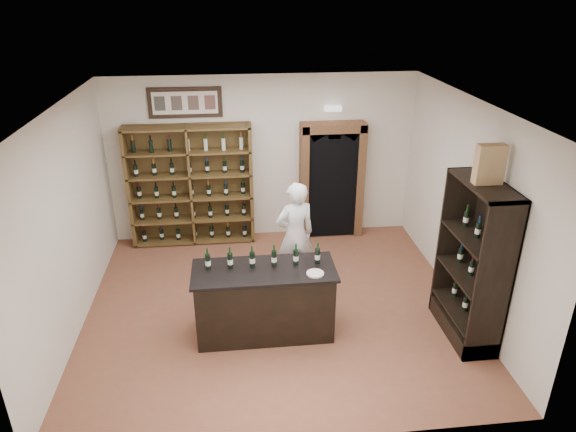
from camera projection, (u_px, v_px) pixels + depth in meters
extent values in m
plane|color=brown|center=(276.00, 306.00, 7.66)|extent=(5.50, 5.50, 0.00)
plane|color=white|center=(273.00, 106.00, 6.41)|extent=(5.50, 5.50, 0.00)
cube|color=silver|center=(263.00, 158.00, 9.30)|extent=(5.50, 0.04, 3.00)
cube|color=silver|center=(67.00, 224.00, 6.76)|extent=(0.04, 5.00, 3.00)
cube|color=silver|center=(467.00, 206.00, 7.31)|extent=(0.04, 5.00, 3.00)
cube|color=brown|center=(192.00, 183.00, 9.30)|extent=(2.20, 0.02, 2.20)
cube|color=brown|center=(130.00, 189.00, 9.03)|extent=(0.06, 0.38, 2.20)
cube|color=brown|center=(251.00, 184.00, 9.25)|extent=(0.06, 0.38, 2.20)
cube|color=brown|center=(191.00, 186.00, 9.14)|extent=(0.04, 0.38, 2.20)
cube|color=brown|center=(196.00, 239.00, 9.58)|extent=(2.18, 0.38, 0.04)
cube|color=brown|center=(194.00, 218.00, 9.40)|extent=(2.18, 0.38, 0.04)
cube|color=brown|center=(192.00, 197.00, 9.23)|extent=(2.18, 0.38, 0.03)
cube|color=brown|center=(190.00, 175.00, 9.05)|extent=(2.18, 0.38, 0.04)
cube|color=brown|center=(188.00, 152.00, 8.88)|extent=(2.18, 0.38, 0.04)
cube|color=brown|center=(186.00, 128.00, 8.70)|extent=(2.18, 0.38, 0.04)
cube|color=black|center=(185.00, 103.00, 8.70)|extent=(1.25, 0.04, 0.52)
cube|color=black|center=(331.00, 182.00, 9.46)|extent=(0.97, 0.29, 2.05)
cube|color=#AE7043|center=(304.00, 182.00, 9.38)|extent=(0.14, 0.35, 2.15)
cube|color=#AE7043|center=(359.00, 180.00, 9.48)|extent=(0.14, 0.35, 2.15)
cube|color=#AE7043|center=(334.00, 127.00, 9.01)|extent=(1.15, 0.35, 0.16)
cube|color=white|center=(333.00, 108.00, 8.98)|extent=(0.30, 0.10, 0.10)
cube|color=black|center=(265.00, 303.00, 6.90)|extent=(1.80, 0.70, 0.94)
cube|color=black|center=(264.00, 271.00, 6.69)|extent=(1.88, 0.78, 0.04)
cylinder|color=black|center=(208.00, 262.00, 6.65)|extent=(0.07, 0.07, 0.21)
cylinder|color=silver|center=(208.00, 263.00, 6.65)|extent=(0.07, 0.07, 0.07)
cylinder|color=#174518|center=(207.00, 252.00, 6.58)|extent=(0.03, 0.03, 0.09)
cylinder|color=black|center=(230.00, 261.00, 6.68)|extent=(0.07, 0.07, 0.21)
cylinder|color=silver|center=(230.00, 262.00, 6.68)|extent=(0.07, 0.07, 0.07)
cylinder|color=#174518|center=(230.00, 250.00, 6.61)|extent=(0.03, 0.03, 0.09)
cylinder|color=black|center=(252.00, 259.00, 6.70)|extent=(0.07, 0.07, 0.21)
cylinder|color=silver|center=(252.00, 260.00, 6.71)|extent=(0.07, 0.07, 0.07)
cylinder|color=#174518|center=(252.00, 249.00, 6.64)|extent=(0.03, 0.03, 0.09)
cylinder|color=black|center=(274.00, 258.00, 6.73)|extent=(0.07, 0.07, 0.21)
cylinder|color=silver|center=(274.00, 259.00, 6.74)|extent=(0.07, 0.07, 0.07)
cylinder|color=#174518|center=(274.00, 248.00, 6.67)|extent=(0.03, 0.03, 0.09)
cylinder|color=black|center=(296.00, 257.00, 6.76)|extent=(0.07, 0.07, 0.21)
cylinder|color=silver|center=(296.00, 258.00, 6.77)|extent=(0.07, 0.07, 0.07)
cylinder|color=#174518|center=(296.00, 247.00, 6.70)|extent=(0.03, 0.03, 0.09)
cylinder|color=black|center=(317.00, 256.00, 6.79)|extent=(0.07, 0.07, 0.21)
cylinder|color=silver|center=(317.00, 257.00, 6.80)|extent=(0.07, 0.07, 0.07)
cylinder|color=#174518|center=(318.00, 246.00, 6.73)|extent=(0.03, 0.03, 0.09)
cube|color=black|center=(489.00, 262.00, 6.66)|extent=(0.02, 1.20, 2.20)
cube|color=black|center=(494.00, 287.00, 6.11)|extent=(0.48, 0.04, 2.20)
cube|color=black|center=(454.00, 242.00, 7.16)|extent=(0.48, 0.04, 2.20)
cube|color=black|center=(486.00, 185.00, 6.19)|extent=(0.48, 1.20, 0.04)
cube|color=black|center=(462.00, 325.00, 7.04)|extent=(0.48, 1.20, 0.24)
cube|color=black|center=(464.00, 311.00, 6.95)|extent=(0.48, 1.16, 0.03)
cube|color=black|center=(470.00, 276.00, 6.72)|extent=(0.48, 1.16, 0.03)
cube|color=black|center=(477.00, 238.00, 6.49)|extent=(0.48, 1.16, 0.03)
imported|color=white|center=(295.00, 235.00, 7.89)|extent=(0.72, 0.57, 1.72)
cylinder|color=silver|center=(315.00, 273.00, 6.57)|extent=(0.23, 0.23, 0.02)
cube|color=tan|center=(490.00, 164.00, 6.07)|extent=(0.35, 0.15, 0.49)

